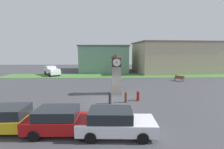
{
  "coord_description": "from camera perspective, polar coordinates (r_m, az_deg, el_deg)",
  "views": [
    {
      "loc": [
        -0.05,
        -14.78,
        4.94
      ],
      "look_at": [
        0.34,
        2.95,
        2.19
      ],
      "focal_mm": 24.0,
      "sensor_mm": 36.0,
      "label": 1
    }
  ],
  "objects": [
    {
      "name": "car_navy_sedan",
      "position": [
        11.51,
        -33.93,
        -13.84
      ],
      "size": [
        4.27,
        2.01,
        1.58
      ],
      "color": "gold",
      "rests_on": "ground_plane"
    },
    {
      "name": "bollard_mid_row",
      "position": [
        14.82,
        5.28,
        -8.52
      ],
      "size": [
        0.25,
        0.25,
        1.06
      ],
      "color": "brown",
      "rests_on": "ground_plane"
    },
    {
      "name": "storefront_low_left",
      "position": [
        39.66,
        22.75,
        6.16
      ],
      "size": [
        20.05,
        12.9,
        7.14
      ],
      "color": "#B7A88E",
      "rests_on": "ground_plane"
    },
    {
      "name": "bollard_far_row",
      "position": [
        14.37,
        -0.74,
        -8.82
      ],
      "size": [
        0.28,
        0.28,
        1.16
      ],
      "color": "#333338",
      "rests_on": "ground_plane"
    },
    {
      "name": "clock_tower",
      "position": [
        17.38,
        1.71,
        -0.18
      ],
      "size": [
        1.38,
        1.4,
        4.62
      ],
      "color": "#9D988D",
      "rests_on": "ground_plane"
    },
    {
      "name": "warehouse_blue_far",
      "position": [
        38.81,
        -2.74,
        6.19
      ],
      "size": [
        11.86,
        12.05,
        6.34
      ],
      "color": "gray",
      "rests_on": "ground_plane"
    },
    {
      "name": "grass_verge_far",
      "position": [
        30.81,
        6.03,
        -0.44
      ],
      "size": [
        50.34,
        5.27,
        0.04
      ],
      "primitive_type": "cube",
      "color": "#477A38",
      "rests_on": "ground_plane"
    },
    {
      "name": "car_near_tower",
      "position": [
        9.98,
        -18.66,
        -16.21
      ],
      "size": [
        4.42,
        1.99,
        1.57
      ],
      "color": "#A51111",
      "rests_on": "ground_plane"
    },
    {
      "name": "ground_plane",
      "position": [
        15.58,
        -1.02,
        -9.68
      ],
      "size": [
        83.9,
        83.9,
        0.0
      ],
      "primitive_type": "plane",
      "color": "#424247"
    },
    {
      "name": "bench",
      "position": [
        27.45,
        24.2,
        -1.23
      ],
      "size": [
        1.47,
        1.54,
        0.9
      ],
      "color": "brown",
      "rests_on": "ground_plane"
    },
    {
      "name": "bollard_near_tower",
      "position": [
        15.47,
        9.91,
        -7.97
      ],
      "size": [
        0.31,
        0.31,
        1.01
      ],
      "color": "maroon",
      "rests_on": "ground_plane"
    },
    {
      "name": "pickup_truck",
      "position": [
        33.8,
        -21.91,
        1.35
      ],
      "size": [
        4.76,
        5.49,
        1.85
      ],
      "color": "silver",
      "rests_on": "ground_plane"
    },
    {
      "name": "car_by_building",
      "position": [
        9.27,
        1.0,
        -17.71
      ],
      "size": [
        4.61,
        2.03,
        1.58
      ],
      "color": "silver",
      "rests_on": "ground_plane"
    }
  ]
}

